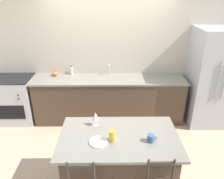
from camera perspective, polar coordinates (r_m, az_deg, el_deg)
ground_plane at (r=4.47m, az=-0.73°, el=-9.98°), size 18.00×18.00×0.00m
wall_back at (r=4.52m, az=-0.81°, el=9.45°), size 6.00×0.07×2.70m
back_counter at (r=4.55m, az=-0.76°, el=-2.44°), size 3.03×0.67×0.93m
sink_faucet at (r=4.49m, az=-0.79°, el=5.56°), size 0.02×0.13×0.22m
kitchen_island at (r=3.02m, az=1.71°, el=-18.96°), size 1.47×0.89×0.91m
refrigerator at (r=4.70m, az=24.38°, el=2.76°), size 0.79×0.80×1.92m
oven_range at (r=4.93m, az=-23.82°, el=-2.37°), size 0.77×0.66×0.95m
dinner_plate at (r=2.64m, az=-3.58°, el=-13.45°), size 0.22×0.22×0.02m
wine_glass at (r=2.86m, az=-4.35°, el=-6.95°), size 0.08×0.08×0.20m
coffee_mug at (r=2.66m, az=10.13°, el=-12.43°), size 0.11×0.08×0.09m
tumbler_cup at (r=2.62m, az=0.13°, el=-12.04°), size 0.08×0.08×0.14m
pumpkin_decoration at (r=4.61m, az=-14.69°, el=4.00°), size 0.11×0.11×0.11m
soap_bottle at (r=4.61m, az=-10.53°, el=4.89°), size 0.06×0.06×0.19m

